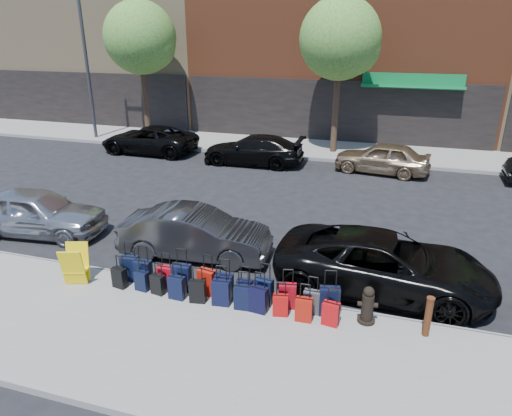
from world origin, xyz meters
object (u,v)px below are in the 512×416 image
(car_far_0, at_px, (149,140))
(car_far_2, at_px, (382,158))
(car_near_1, at_px, (195,233))
(suitcase_front_5, at_px, (224,286))
(bollard, at_px, (428,316))
(fire_hydrant, at_px, (367,306))
(car_far_1, at_px, (253,150))
(tree_left, at_px, (143,40))
(streetlight, at_px, (89,54))
(display_rack, at_px, (75,265))
(car_near_2, at_px, (384,264))
(tree_center, at_px, (343,41))
(car_near_0, at_px, (36,212))

(car_far_0, xyz_separation_m, car_far_2, (11.53, -0.18, 0.01))
(car_near_1, bearing_deg, suitcase_front_5, -146.15)
(suitcase_front_5, relative_size, bollard, 1.10)
(car_far_0, distance_m, car_far_2, 11.54)
(fire_hydrant, height_order, car_far_1, car_far_1)
(tree_left, distance_m, car_far_2, 13.95)
(car_far_1, xyz_separation_m, car_far_2, (5.82, 0.29, 0.01))
(streetlight, relative_size, car_far_0, 1.62)
(tree_left, distance_m, display_rack, 16.70)
(car_near_2, bearing_deg, tree_left, 49.27)
(tree_center, bearing_deg, car_far_0, -164.89)
(car_near_1, distance_m, car_far_1, 9.46)
(fire_hydrant, distance_m, car_far_0, 16.70)
(fire_hydrant, height_order, car_near_2, car_near_2)
(bollard, height_order, car_near_1, car_near_1)
(suitcase_front_5, bearing_deg, car_far_2, 73.15)
(display_rack, xyz_separation_m, car_far_2, (6.65, 12.09, 0.06))
(car_near_1, relative_size, car_far_2, 1.02)
(tree_center, xyz_separation_m, car_far_2, (2.35, -2.66, -4.72))
(streetlight, height_order, car_far_2, streetlight)
(tree_left, relative_size, bollard, 8.27)
(display_rack, bearing_deg, fire_hydrant, -14.13)
(suitcase_front_5, bearing_deg, streetlight, 130.68)
(fire_hydrant, bearing_deg, tree_center, 93.77)
(fire_hydrant, relative_size, car_far_2, 0.21)
(tree_center, xyz_separation_m, car_near_2, (2.84, -12.67, -4.70))
(tree_center, height_order, fire_hydrant, tree_center)
(car_near_0, bearing_deg, bollard, -106.49)
(streetlight, relative_size, suitcase_front_5, 8.25)
(car_far_1, bearing_deg, fire_hydrant, 26.91)
(car_far_0, bearing_deg, fire_hydrant, 45.51)
(bollard, distance_m, car_far_2, 11.87)
(car_near_1, xyz_separation_m, car_far_1, (-1.24, 9.38, -0.00))
(car_near_0, relative_size, car_near_2, 0.82)
(bollard, relative_size, car_far_2, 0.22)
(suitcase_front_5, relative_size, car_near_0, 0.23)
(tree_center, distance_m, fire_hydrant, 15.35)
(display_rack, bearing_deg, bollard, -15.49)
(bollard, height_order, car_near_2, car_near_2)
(suitcase_front_5, xyz_separation_m, car_near_0, (-6.89, 1.96, 0.27))
(display_rack, relative_size, car_far_1, 0.21)
(display_rack, distance_m, car_near_1, 3.19)
(tree_center, relative_size, car_near_2, 1.42)
(fire_hydrant, bearing_deg, car_far_2, 84.68)
(tree_left, bearing_deg, display_rack, -67.20)
(tree_center, bearing_deg, streetlight, -177.02)
(tree_center, xyz_separation_m, car_near_1, (-2.23, -12.33, -4.73))
(bollard, xyz_separation_m, car_near_2, (-0.94, 1.77, 0.11))
(car_near_2, height_order, car_far_2, car_near_2)
(car_near_1, relative_size, car_far_1, 0.88)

